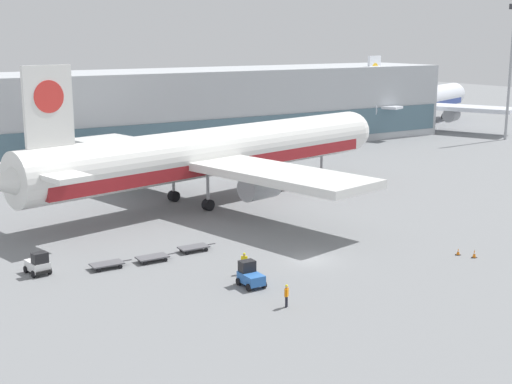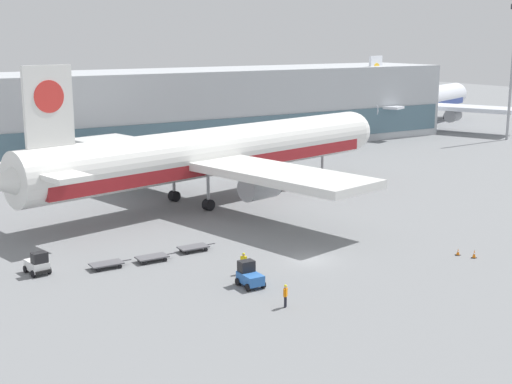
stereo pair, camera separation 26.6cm
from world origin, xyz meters
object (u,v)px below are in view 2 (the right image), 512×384
airplane_distant (414,102)px  baggage_tug_mid (249,276)px  airplane_main (212,154)px  light_mast (512,63)px  baggage_dolly_third (194,247)px  baggage_dolly_second (152,257)px  traffic_cone_near (458,252)px  baggage_dolly_lead (107,264)px  ground_crew_far (244,261)px  baggage_tug_foreground (38,264)px  ground_crew_near (285,294)px  traffic_cone_far (474,254)px

airplane_distant → baggage_tug_mid: (-84.36, -67.34, -4.60)m
airplane_main → light_mast: bearing=-0.1°
airplane_main → airplane_distant: airplane_main is taller
baggage_tug_mid → airplane_distant: bearing=-50.0°
airplane_main → baggage_dolly_third: size_ratio=15.46×
airplane_main → baggage_dolly_second: bearing=-143.8°
baggage_tug_mid → traffic_cone_near: bearing=-97.6°
baggage_dolly_lead → ground_crew_far: (9.33, -7.60, 0.71)m
baggage_dolly_third → traffic_cone_near: (20.03, -14.13, -0.09)m
baggage_dolly_second → airplane_main: bearing=49.1°
baggage_tug_foreground → baggage_dolly_third: bearing=77.7°
baggage_dolly_third → ground_crew_near: (-0.72, -16.20, 0.66)m
light_mast → baggage_dolly_third: 92.68m
baggage_dolly_second → traffic_cone_near: bearing=-27.7°
baggage_tug_foreground → baggage_dolly_third: baggage_tug_foreground is taller
traffic_cone_far → baggage_dolly_second: bearing=149.7°
baggage_tug_mid → baggage_dolly_second: baggage_tug_mid is taller
ground_crew_near → traffic_cone_far: ground_crew_near is taller
baggage_dolly_lead → traffic_cone_far: traffic_cone_far is taller
baggage_dolly_second → traffic_cone_near: 27.98m
light_mast → ground_crew_near: size_ratio=14.44×
airplane_main → baggage_dolly_third: (-11.52, -17.23, -5.45)m
baggage_dolly_lead → baggage_dolly_third: bearing=3.5°
light_mast → baggage_dolly_third: (-85.48, -32.85, -14.28)m
baggage_dolly_lead → baggage_dolly_second: (4.15, -0.35, 0.00)m
airplane_main → ground_crew_far: airplane_main is taller
baggage_dolly_second → ground_crew_near: ground_crew_near is taller
baggage_tug_foreground → airplane_distant: bearing=112.4°
airplane_distant → traffic_cone_near: 95.28m
light_mast → ground_crew_near: light_mast is taller
baggage_dolly_third → ground_crew_near: 16.23m
baggage_dolly_second → baggage_tug_mid: bearing=-67.6°
baggage_tug_foreground → traffic_cone_near: size_ratio=4.22×
airplane_main → ground_crew_far: size_ratio=31.02×
ground_crew_near → traffic_cone_far: (21.37, 0.72, -0.67)m
airplane_distant → ground_crew_far: 105.32m
baggage_tug_foreground → baggage_dolly_second: baggage_tug_foreground is taller
airplane_main → traffic_cone_near: (8.52, -31.36, -5.54)m
baggage_tug_mid → light_mast: bearing=-61.7°
airplane_distant → traffic_cone_far: bearing=-153.4°
baggage_tug_mid → baggage_dolly_third: size_ratio=0.67×
airplane_main → airplane_distant: size_ratio=1.11×
airplane_main → traffic_cone_far: size_ratio=75.06×
light_mast → traffic_cone_far: light_mast is taller
baggage_dolly_lead → airplane_distant: bearing=32.5°
baggage_dolly_lead → baggage_dolly_third: same height
airplane_distant → traffic_cone_near: (-63.76, -70.62, -5.18)m
traffic_cone_near → light_mast: bearing=35.7°
light_mast → baggage_dolly_second: size_ratio=6.89×
airplane_distant → baggage_tug_foreground: airplane_distant is taller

